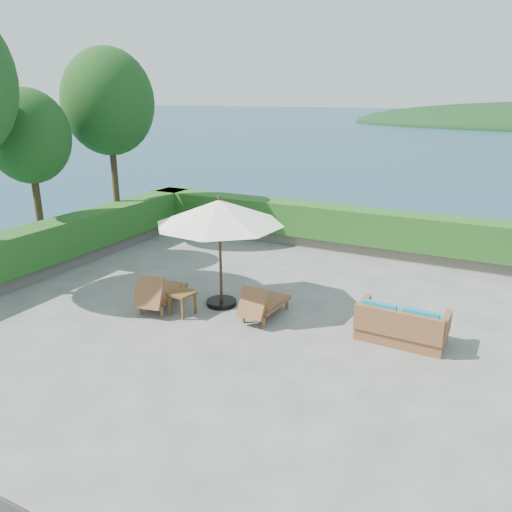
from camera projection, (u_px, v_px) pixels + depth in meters
The scene contains 14 objects.
ground at pixel (228, 310), 11.25m from camera, with size 12.00×12.00×0.00m, color gray.
foundation at pixel (229, 370), 11.73m from camera, with size 12.00×12.00×3.00m, color #5B5248.
ocean at pixel (230, 423), 12.18m from camera, with size 600.00×600.00×0.00m, color #163144.
planter_wall_far at pixel (316, 241), 15.93m from camera, with size 12.00×0.60×0.36m, color #6D6657.
planter_wall_left at pixel (51, 266), 13.63m from camera, with size 0.60×12.00×0.36m, color #6D6657.
hedge_far at pixel (317, 220), 15.73m from camera, with size 12.40×0.90×1.00m, color #174614.
hedge_left at pixel (48, 242), 13.42m from camera, with size 0.90×12.40×1.00m, color #174614.
tree_mid at pixel (29, 137), 13.36m from camera, with size 2.20×2.20×4.83m.
tree_far at pixel (108, 102), 15.20m from camera, with size 2.80×2.80×6.03m.
patio_umbrella at pixel (219, 213), 10.88m from camera, with size 3.60×3.60×2.57m.
lounge_left at pixel (160, 293), 11.26m from camera, with size 0.90×1.63×0.89m.
lounge_right at pixel (263, 303), 10.75m from camera, with size 0.70×1.47×0.83m.
side_table at pixel (182, 296), 10.90m from camera, with size 0.58×0.58×0.54m.
wicker_loveseat at pixel (401, 326), 9.73m from camera, with size 1.73×0.92×0.84m.
Camera 1 is at (5.28, -8.90, 4.64)m, focal length 35.00 mm.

